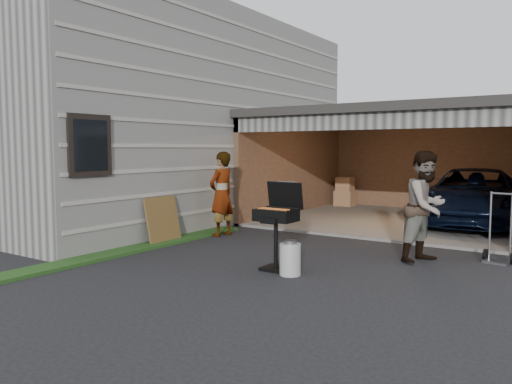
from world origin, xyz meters
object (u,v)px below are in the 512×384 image
minivan (474,198)px  plywood_panel (163,220)px  man (426,207)px  hand_truck (498,249)px  bbq_grill (277,218)px  woman (222,194)px  propane_tank (290,259)px

minivan → plywood_panel: bearing=-134.2°
man → hand_truck: bearing=-41.1°
man → minivan: bearing=21.2°
plywood_panel → hand_truck: size_ratio=0.80×
bbq_grill → plywood_panel: bbq_grill is taller
woman → plywood_panel: size_ratio=1.94×
man → propane_tank: bearing=165.5°
minivan → propane_tank: (-1.35, -6.86, -0.45)m
minivan → bbq_grill: (-1.71, -6.66, 0.14)m
woman → propane_tank: size_ratio=3.83×
propane_tank → minivan: bearing=78.8°
minivan → bbq_grill: 6.88m
man → plywood_panel: 5.14m
minivan → man: bearing=-94.4°
minivan → bbq_grill: size_ratio=3.54×
plywood_panel → propane_tank: bearing=-12.9°
plywood_panel → hand_truck: bearing=17.6°
minivan → woman: woman is taller
propane_tank → hand_truck: 3.70m
minivan → propane_tank: 7.00m
bbq_grill → hand_truck: (2.88, 2.51, -0.60)m
minivan → man: 4.75m
man → woman: bearing=109.5°
woman → bbq_grill: size_ratio=1.33×
woman → bbq_grill: bearing=57.8°
propane_tank → bbq_grill: bearing=151.6°
man → propane_tank: size_ratio=3.90×
minivan → bbq_grill: bearing=-110.0°
propane_tank → plywood_panel: plywood_panel is taller
plywood_panel → hand_truck: 6.31m
minivan → woman: size_ratio=2.66×
man → propane_tank: 2.66m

